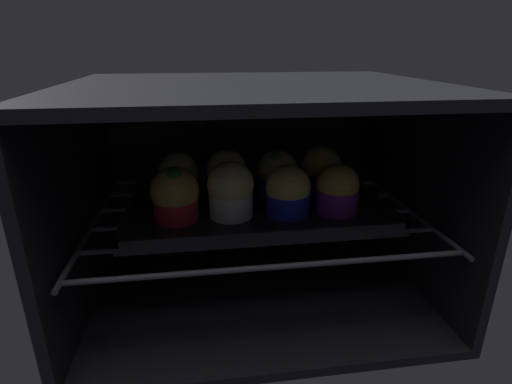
{
  "coord_description": "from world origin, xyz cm",
  "views": [
    {
      "loc": [
        -9.02,
        -41.67,
        41.21
      ],
      "look_at": [
        0.0,
        20.88,
        17.55
      ],
      "focal_mm": 27.82,
      "sensor_mm": 36.0,
      "label": 1
    }
  ],
  "objects": [
    {
      "name": "oven_rack",
      "position": [
        0.0,
        22.0,
        13.6
      ],
      "size": [
        54.8,
        42.0,
        0.8
      ],
      "color": "#51515B",
      "rests_on": "oven_cavity"
    },
    {
      "name": "muffin_row0_col0",
      "position": [
        -13.26,
        16.77,
        19.19
      ],
      "size": [
        7.52,
        7.52,
        8.81
      ],
      "color": "red",
      "rests_on": "baking_tray"
    },
    {
      "name": "muffin_row0_col2",
      "position": [
        4.54,
        16.48,
        18.95
      ],
      "size": [
        7.21,
        7.21,
        8.18
      ],
      "color": "#1928B7",
      "rests_on": "baking_tray"
    },
    {
      "name": "baking_tray",
      "position": [
        0.0,
        20.88,
        14.68
      ],
      "size": [
        42.95,
        25.63,
        2.2
      ],
      "color": "black",
      "rests_on": "oven_rack"
    },
    {
      "name": "muffin_row0_col3",
      "position": [
        12.72,
        16.26,
        18.89
      ],
      "size": [
        6.93,
        6.93,
        8.12
      ],
      "color": "#7A238C",
      "rests_on": "baking_tray"
    },
    {
      "name": "muffin_row1_col1",
      "position": [
        -4.64,
        25.06,
        19.35
      ],
      "size": [
        7.15,
        7.15,
        8.93
      ],
      "color": "silver",
      "rests_on": "baking_tray"
    },
    {
      "name": "muffin_row1_col3",
      "position": [
        12.77,
        25.58,
        19.37
      ],
      "size": [
        7.2,
        7.2,
        8.79
      ],
      "color": "#1928B7",
      "rests_on": "baking_tray"
    },
    {
      "name": "oven_cavity",
      "position": [
        0.0,
        26.25,
        17.0
      ],
      "size": [
        59.0,
        47.0,
        37.0
      ],
      "color": "black",
      "rests_on": "ground"
    },
    {
      "name": "muffin_row1_col0",
      "position": [
        -12.99,
        24.94,
        19.2
      ],
      "size": [
        6.93,
        6.93,
        8.63
      ],
      "color": "red",
      "rests_on": "baking_tray"
    },
    {
      "name": "muffin_row1_col2",
      "position": [
        4.56,
        25.23,
        19.09
      ],
      "size": [
        7.26,
        7.26,
        8.34
      ],
      "color": "#1928B7",
      "rests_on": "baking_tray"
    },
    {
      "name": "muffin_row0_col1",
      "position": [
        -4.62,
        16.95,
        19.49
      ],
      "size": [
        7.41,
        7.41,
        9.07
      ],
      "color": "silver",
      "rests_on": "baking_tray"
    }
  ]
}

